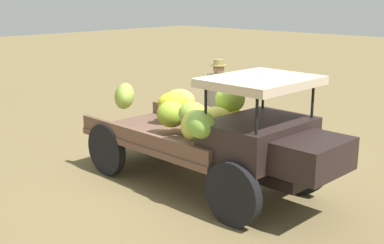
{
  "coord_description": "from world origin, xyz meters",
  "views": [
    {
      "loc": [
        5.39,
        -5.8,
        3.0
      ],
      "look_at": [
        -0.05,
        -0.1,
        1.0
      ],
      "focal_mm": 47.4,
      "sensor_mm": 36.0,
      "label": 1
    }
  ],
  "objects_px": {
    "farmer": "(218,99)",
    "loose_banana_bunch": "(207,131)",
    "wooden_crate": "(160,130)",
    "truck": "(218,133)"
  },
  "relations": [
    {
      "from": "farmer",
      "to": "loose_banana_bunch",
      "type": "distance_m",
      "value": 1.13
    },
    {
      "from": "farmer",
      "to": "loose_banana_bunch",
      "type": "relative_size",
      "value": 3.26
    },
    {
      "from": "truck",
      "to": "farmer",
      "type": "height_order",
      "value": "truck"
    },
    {
      "from": "wooden_crate",
      "to": "farmer",
      "type": "bearing_deg",
      "value": 15.52
    },
    {
      "from": "wooden_crate",
      "to": "loose_banana_bunch",
      "type": "distance_m",
      "value": 1.0
    },
    {
      "from": "wooden_crate",
      "to": "loose_banana_bunch",
      "type": "xyz_separation_m",
      "value": [
        0.64,
        0.77,
        -0.04
      ]
    },
    {
      "from": "loose_banana_bunch",
      "to": "wooden_crate",
      "type": "bearing_deg",
      "value": -129.95
    },
    {
      "from": "wooden_crate",
      "to": "loose_banana_bunch",
      "type": "relative_size",
      "value": 0.91
    },
    {
      "from": "farmer",
      "to": "loose_banana_bunch",
      "type": "bearing_deg",
      "value": -116.56
    },
    {
      "from": "truck",
      "to": "farmer",
      "type": "xyz_separation_m",
      "value": [
        -1.37,
        1.58,
        0.09
      ]
    }
  ]
}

